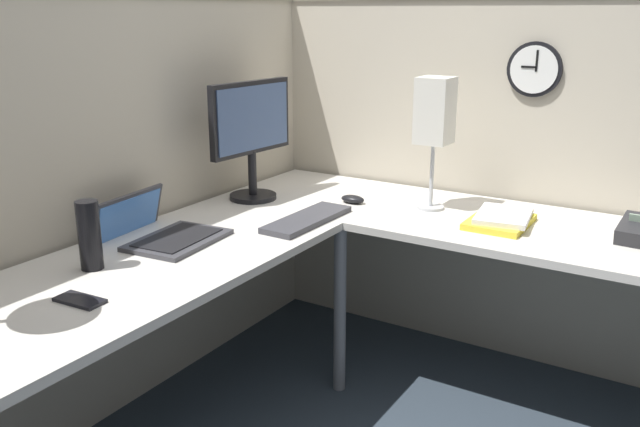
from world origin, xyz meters
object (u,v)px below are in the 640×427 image
object	(u,v)px
computer_mouse	(353,199)
desk_lamp_paper	(435,115)
book_stack	(501,219)
wall_clock	(535,69)
monitor	(252,131)
cell_phone	(80,300)
laptop	(156,232)
keyboard	(307,219)
thermos_flask	(89,235)

from	to	relation	value
computer_mouse	desk_lamp_paper	bearing A→B (deg)	-73.00
book_stack	wall_clock	world-z (taller)	wall_clock
monitor	book_stack	world-z (taller)	monitor
cell_phone	wall_clock	distance (m)	1.93
laptop	keyboard	world-z (taller)	laptop
laptop	desk_lamp_paper	xyz separation A→B (m)	(0.86, -0.68, 0.36)
book_stack	desk_lamp_paper	xyz separation A→B (m)	(0.06, 0.31, 0.36)
book_stack	desk_lamp_paper	size ratio (longest dim) A/B	0.56
book_stack	wall_clock	distance (m)	0.65
desk_lamp_paper	wall_clock	size ratio (longest dim) A/B	2.41
keyboard	wall_clock	bearing A→B (deg)	-38.67
keyboard	wall_clock	size ratio (longest dim) A/B	1.95
monitor	thermos_flask	world-z (taller)	monitor
thermos_flask	wall_clock	size ratio (longest dim) A/B	1.00
book_stack	thermos_flask	bearing A→B (deg)	139.67
keyboard	laptop	bearing A→B (deg)	142.74
laptop	book_stack	xyz separation A→B (m)	(0.80, -0.99, -0.00)
monitor	desk_lamp_paper	bearing A→B (deg)	-69.77
monitor	laptop	bearing A→B (deg)	-177.60
monitor	desk_lamp_paper	world-z (taller)	desk_lamp_paper
thermos_flask	wall_clock	world-z (taller)	wall_clock
laptop	wall_clock	size ratio (longest dim) A/B	1.86
keyboard	computer_mouse	xyz separation A→B (m)	(0.33, -0.02, 0.01)
cell_phone	thermos_flask	size ratio (longest dim) A/B	0.65
thermos_flask	desk_lamp_paper	bearing A→B (deg)	-28.31
keyboard	book_stack	bearing A→B (deg)	-59.67
laptop	computer_mouse	bearing A→B (deg)	-25.69
wall_clock	laptop	bearing A→B (deg)	140.66
computer_mouse	wall_clock	size ratio (longest dim) A/B	0.47
keyboard	computer_mouse	size ratio (longest dim) A/B	4.13
laptop	computer_mouse	distance (m)	0.85
laptop	keyboard	size ratio (longest dim) A/B	0.95
monitor	cell_phone	size ratio (longest dim) A/B	3.47
laptop	computer_mouse	world-z (taller)	laptop
laptop	cell_phone	distance (m)	0.55
laptop	keyboard	bearing A→B (deg)	-38.46
monitor	book_stack	bearing A→B (deg)	-79.11
desk_lamp_paper	keyboard	bearing A→B (deg)	142.10
monitor	thermos_flask	size ratio (longest dim) A/B	2.27
laptop	wall_clock	xyz separation A→B (m)	(1.18, -0.97, 0.52)
keyboard	thermos_flask	distance (m)	0.83
desk_lamp_paper	monitor	bearing A→B (deg)	110.23
thermos_flask	laptop	bearing A→B (deg)	7.67
computer_mouse	wall_clock	xyz separation A→B (m)	(0.41, -0.60, 0.53)
keyboard	computer_mouse	world-z (taller)	computer_mouse
thermos_flask	desk_lamp_paper	world-z (taller)	desk_lamp_paper
computer_mouse	desk_lamp_paper	distance (m)	0.49
monitor	desk_lamp_paper	distance (m)	0.76
cell_phone	wall_clock	xyz separation A→B (m)	(1.69, -0.75, 0.54)
monitor	computer_mouse	world-z (taller)	monitor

